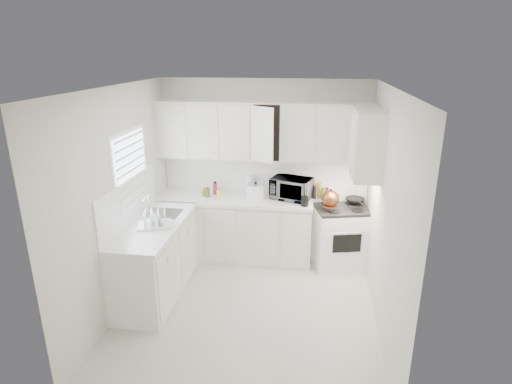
% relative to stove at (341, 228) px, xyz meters
% --- Properties ---
extents(floor, '(3.20, 3.20, 0.00)m').
position_rel_stove_xyz_m(floor, '(-1.14, -1.29, -0.56)').
color(floor, '#BBB8AB').
rests_on(floor, ground).
extents(ceiling, '(3.20, 3.20, 0.00)m').
position_rel_stove_xyz_m(ceiling, '(-1.14, -1.29, 2.04)').
color(ceiling, white).
rests_on(ceiling, ground).
extents(wall_back, '(3.00, 0.00, 3.00)m').
position_rel_stove_xyz_m(wall_back, '(-1.14, 0.31, 0.74)').
color(wall_back, beige).
rests_on(wall_back, ground).
extents(wall_front, '(3.00, 0.00, 3.00)m').
position_rel_stove_xyz_m(wall_front, '(-1.14, -2.89, 0.74)').
color(wall_front, beige).
rests_on(wall_front, ground).
extents(wall_left, '(0.00, 3.20, 3.20)m').
position_rel_stove_xyz_m(wall_left, '(-2.64, -1.29, 0.74)').
color(wall_left, beige).
rests_on(wall_left, ground).
extents(wall_right, '(0.00, 3.20, 3.20)m').
position_rel_stove_xyz_m(wall_right, '(0.36, -1.29, 0.74)').
color(wall_right, beige).
rests_on(wall_right, ground).
extents(window_blinds, '(0.06, 0.96, 1.06)m').
position_rel_stove_xyz_m(window_blinds, '(-2.62, -0.94, 0.99)').
color(window_blinds, white).
rests_on(window_blinds, wall_left).
extents(lower_cabinets_back, '(2.22, 0.60, 0.90)m').
position_rel_stove_xyz_m(lower_cabinets_back, '(-1.53, 0.01, -0.11)').
color(lower_cabinets_back, beige).
rests_on(lower_cabinets_back, floor).
extents(lower_cabinets_left, '(0.60, 1.60, 0.90)m').
position_rel_stove_xyz_m(lower_cabinets_left, '(-2.34, -1.09, -0.11)').
color(lower_cabinets_left, beige).
rests_on(lower_cabinets_left, floor).
extents(countertop_back, '(2.24, 0.64, 0.05)m').
position_rel_stove_xyz_m(countertop_back, '(-1.53, 0.00, 0.36)').
color(countertop_back, silver).
rests_on(countertop_back, lower_cabinets_back).
extents(countertop_left, '(0.64, 1.62, 0.05)m').
position_rel_stove_xyz_m(countertop_left, '(-2.33, -1.09, 0.36)').
color(countertop_left, silver).
rests_on(countertop_left, lower_cabinets_left).
extents(backsplash_back, '(2.98, 0.02, 0.55)m').
position_rel_stove_xyz_m(backsplash_back, '(-1.14, 0.30, 0.66)').
color(backsplash_back, silver).
rests_on(backsplash_back, wall_back).
extents(backsplash_left, '(0.02, 1.60, 0.55)m').
position_rel_stove_xyz_m(backsplash_left, '(-2.63, -1.09, 0.66)').
color(backsplash_left, silver).
rests_on(backsplash_left, wall_left).
extents(upper_cabinets_back, '(3.00, 0.33, 0.80)m').
position_rel_stove_xyz_m(upper_cabinets_back, '(-1.14, 0.15, 0.94)').
color(upper_cabinets_back, beige).
rests_on(upper_cabinets_back, wall_back).
extents(upper_cabinets_right, '(0.33, 0.90, 0.80)m').
position_rel_stove_xyz_m(upper_cabinets_right, '(0.20, -0.47, 0.94)').
color(upper_cabinets_right, beige).
rests_on(upper_cabinets_right, wall_right).
extents(sink, '(0.42, 0.38, 0.30)m').
position_rel_stove_xyz_m(sink, '(-2.33, -0.74, 0.51)').
color(sink, gray).
rests_on(sink, countertop_left).
extents(stove, '(0.85, 0.75, 1.12)m').
position_rel_stove_xyz_m(stove, '(0.00, 0.00, 0.00)').
color(stove, white).
rests_on(stove, floor).
extents(tea_kettle, '(0.35, 0.32, 0.27)m').
position_rel_stove_xyz_m(tea_kettle, '(-0.18, -0.16, 0.51)').
color(tea_kettle, brown).
rests_on(tea_kettle, stove).
extents(frying_pan, '(0.40, 0.51, 0.04)m').
position_rel_stove_xyz_m(frying_pan, '(0.18, 0.16, 0.40)').
color(frying_pan, black).
rests_on(frying_pan, stove).
extents(microwave, '(0.62, 0.46, 0.37)m').
position_rel_stove_xyz_m(microwave, '(-0.72, 0.07, 0.58)').
color(microwave, gray).
rests_on(microwave, countertop_back).
extents(rice_cooker, '(0.29, 0.29, 0.25)m').
position_rel_stove_xyz_m(rice_cooker, '(-1.23, -0.00, 0.52)').
color(rice_cooker, white).
rests_on(rice_cooker, countertop_back).
extents(paper_towel, '(0.12, 0.12, 0.27)m').
position_rel_stove_xyz_m(paper_towel, '(-1.35, 0.23, 0.52)').
color(paper_towel, white).
rests_on(paper_towel, countertop_back).
extents(utensil_crock, '(0.13, 0.13, 0.33)m').
position_rel_stove_xyz_m(utensil_crock, '(-0.52, -0.21, 0.56)').
color(utensil_crock, black).
rests_on(utensil_crock, countertop_back).
extents(dish_rack, '(0.46, 0.40, 0.21)m').
position_rel_stove_xyz_m(dish_rack, '(-2.30, -1.15, 0.50)').
color(dish_rack, white).
rests_on(dish_rack, countertop_left).
extents(spice_left_0, '(0.06, 0.06, 0.13)m').
position_rel_stove_xyz_m(spice_left_0, '(-1.99, 0.13, 0.45)').
color(spice_left_0, olive).
rests_on(spice_left_0, countertop_back).
extents(spice_left_1, '(0.06, 0.06, 0.13)m').
position_rel_stove_xyz_m(spice_left_1, '(-1.91, 0.04, 0.45)').
color(spice_left_1, '#3B6A23').
rests_on(spice_left_1, countertop_back).
extents(spice_left_2, '(0.06, 0.06, 0.13)m').
position_rel_stove_xyz_m(spice_left_2, '(-1.84, 0.13, 0.45)').
color(spice_left_2, '#CB1B55').
rests_on(spice_left_2, countertop_back).
extents(spice_left_3, '(0.06, 0.06, 0.13)m').
position_rel_stove_xyz_m(spice_left_3, '(-1.76, 0.04, 0.45)').
color(spice_left_3, yellow).
rests_on(spice_left_3, countertop_back).
extents(sauce_right_0, '(0.06, 0.06, 0.19)m').
position_rel_stove_xyz_m(sauce_right_0, '(-0.56, 0.17, 0.48)').
color(sauce_right_0, '#CB1B55').
rests_on(sauce_right_0, countertop_back).
extents(sauce_right_1, '(0.06, 0.06, 0.19)m').
position_rel_stove_xyz_m(sauce_right_1, '(-0.50, 0.11, 0.48)').
color(sauce_right_1, yellow).
rests_on(sauce_right_1, countertop_back).
extents(sauce_right_2, '(0.06, 0.06, 0.19)m').
position_rel_stove_xyz_m(sauce_right_2, '(-0.45, 0.17, 0.48)').
color(sauce_right_2, brown).
rests_on(sauce_right_2, countertop_back).
extents(sauce_right_3, '(0.06, 0.06, 0.19)m').
position_rel_stove_xyz_m(sauce_right_3, '(-0.39, 0.11, 0.48)').
color(sauce_right_3, black).
rests_on(sauce_right_3, countertop_back).
extents(sauce_right_4, '(0.06, 0.06, 0.19)m').
position_rel_stove_xyz_m(sauce_right_4, '(-0.34, 0.17, 0.48)').
color(sauce_right_4, olive).
rests_on(sauce_right_4, countertop_back).
extents(sauce_right_5, '(0.06, 0.06, 0.19)m').
position_rel_stove_xyz_m(sauce_right_5, '(-0.28, 0.11, 0.48)').
color(sauce_right_5, '#3B6A23').
rests_on(sauce_right_5, countertop_back).
extents(sauce_right_6, '(0.06, 0.06, 0.19)m').
position_rel_stove_xyz_m(sauce_right_6, '(-0.23, 0.17, 0.48)').
color(sauce_right_6, '#CB1B55').
rests_on(sauce_right_6, countertop_back).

